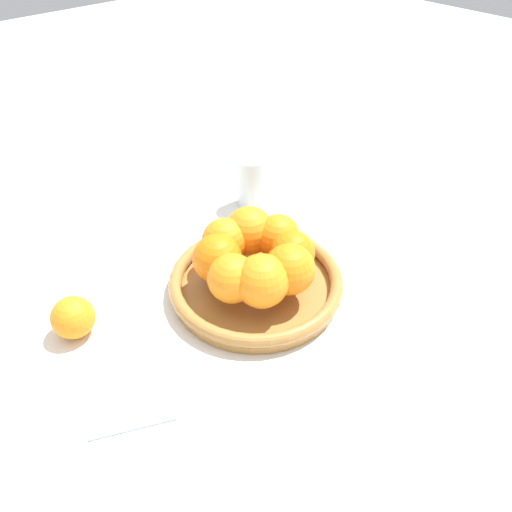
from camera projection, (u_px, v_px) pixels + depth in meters
The scene contains 6 objects.
ground_plane at pixel (256, 290), 0.85m from camera, with size 4.00×4.00×0.00m, color white.
fruit_bowl at pixel (256, 282), 0.83m from camera, with size 0.29×0.29×0.04m.
orange_pile at pixel (255, 255), 0.80m from camera, with size 0.20×0.20×0.08m.
stray_orange at pixel (73, 317), 0.75m from camera, with size 0.07×0.07×0.07m, color orange.
drinking_glass at pixel (252, 182), 1.02m from camera, with size 0.06×0.06×0.11m, color silver.
napkin_folded at pixel (129, 393), 0.68m from camera, with size 0.11×0.11×0.01m, color silver.
Camera 1 is at (0.46, -0.41, 0.58)m, focal length 35.00 mm.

